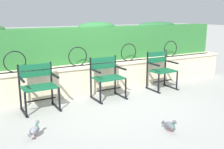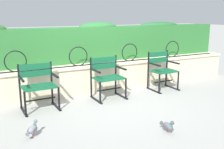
% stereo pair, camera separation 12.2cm
% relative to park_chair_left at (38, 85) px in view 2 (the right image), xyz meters
% --- Properties ---
extents(ground_plane, '(60.00, 60.00, 0.00)m').
position_rel_park_chair_left_xyz_m(ground_plane, '(1.41, -0.35, -0.46)').
color(ground_plane, '#9E9E99').
extents(stone_wall, '(7.47, 0.41, 0.63)m').
position_rel_park_chair_left_xyz_m(stone_wall, '(1.41, 0.56, -0.14)').
color(stone_wall, beige).
rests_on(stone_wall, ground).
extents(iron_arch_fence, '(6.92, 0.02, 0.42)m').
position_rel_park_chair_left_xyz_m(iron_arch_fence, '(1.05, 0.48, 0.34)').
color(iron_arch_fence, black).
rests_on(iron_arch_fence, stone_wall).
extents(hedge_row, '(7.32, 0.51, 0.92)m').
position_rel_park_chair_left_xyz_m(hedge_row, '(1.40, 0.99, 0.60)').
color(hedge_row, '#2D7033').
rests_on(hedge_row, stone_wall).
extents(park_chair_left, '(0.65, 0.53, 0.84)m').
position_rel_park_chair_left_xyz_m(park_chair_left, '(0.00, 0.00, 0.00)').
color(park_chair_left, '#145B38').
rests_on(park_chair_left, ground).
extents(park_chair_centre, '(0.64, 0.53, 0.86)m').
position_rel_park_chair_left_xyz_m(park_chair_centre, '(1.42, 0.01, 0.00)').
color(park_chair_centre, '#145B38').
rests_on(park_chair_centre, ground).
extents(park_chair_right, '(0.59, 0.53, 0.88)m').
position_rel_park_chair_left_xyz_m(park_chair_right, '(2.84, 0.01, 0.00)').
color(park_chair_right, '#145B38').
rests_on(park_chair_right, ground).
extents(pigeon_near_chairs, '(0.22, 0.24, 0.22)m').
position_rel_park_chair_left_xyz_m(pigeon_near_chairs, '(-0.34, -1.12, -0.35)').
color(pigeon_near_chairs, gray).
rests_on(pigeon_near_chairs, ground).
extents(pigeon_far_side, '(0.11, 0.29, 0.22)m').
position_rel_park_chair_left_xyz_m(pigeon_far_side, '(1.47, -1.92, -0.35)').
color(pigeon_far_side, '#5B5B66').
rests_on(pigeon_far_side, ground).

